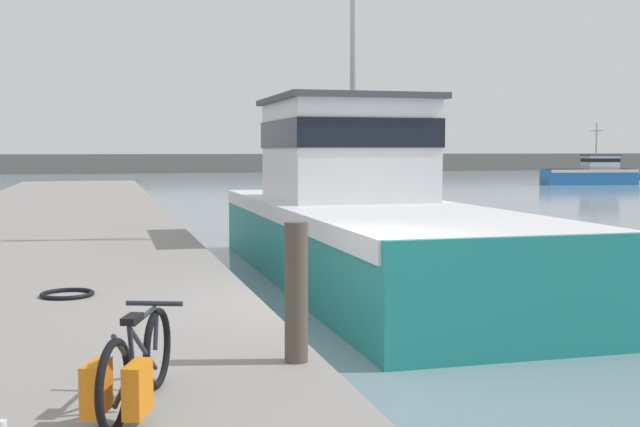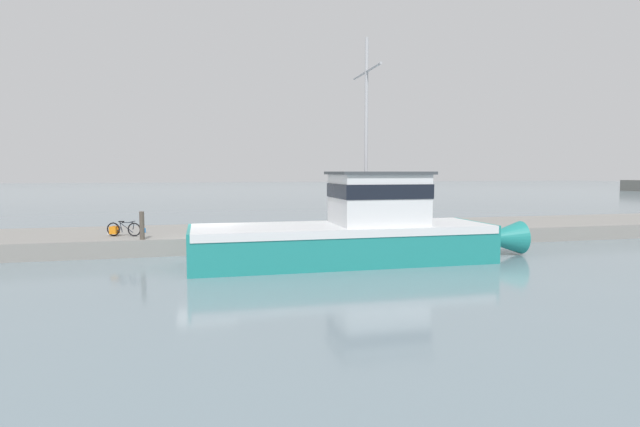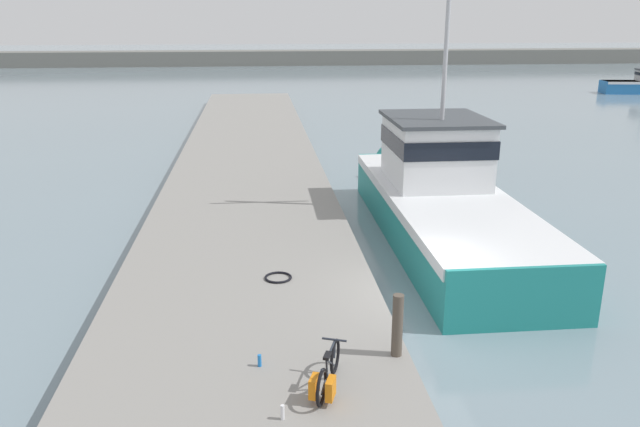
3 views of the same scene
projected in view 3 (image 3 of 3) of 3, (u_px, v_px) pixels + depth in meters
name	position (u px, v px, depth m)	size (l,w,h in m)	color
ground_plane	(423.00, 322.00, 14.70)	(320.00, 320.00, 0.00)	gray
dock_pier	(245.00, 315.00, 14.18)	(6.31, 80.00, 0.76)	gray
far_shoreline	(472.00, 56.00, 96.54)	(180.00, 5.00, 2.10)	slate
fishing_boat_main	(440.00, 195.00, 20.31)	(3.81, 14.53, 9.13)	teal
bicycle_touring	(327.00, 376.00, 10.51)	(0.76, 1.56, 0.70)	black
mooring_post	(397.00, 325.00, 11.60)	(0.21, 0.21, 1.24)	#51473D
hose_coil	(278.00, 277.00, 15.22)	(0.67, 0.67, 0.06)	black
water_bottle_on_curb	(283.00, 412.00, 9.86)	(0.07, 0.07, 0.26)	silver
water_bottle_by_bike	(260.00, 361.00, 11.37)	(0.07, 0.07, 0.23)	blue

